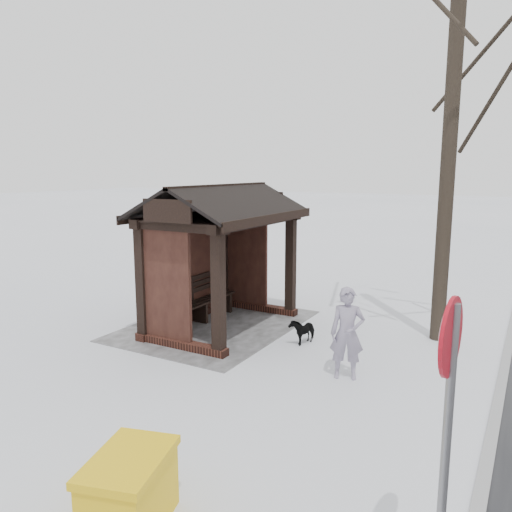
{
  "coord_description": "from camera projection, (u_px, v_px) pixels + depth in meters",
  "views": [
    {
      "loc": [
        8.73,
        5.77,
        3.4
      ],
      "look_at": [
        -0.05,
        0.8,
        1.64
      ],
      "focal_mm": 35.0,
      "sensor_mm": 36.0,
      "label": 1
    }
  ],
  "objects": [
    {
      "name": "grit_bin",
      "position": [
        130.0,
        492.0,
        4.73
      ],
      "size": [
        1.11,
        0.9,
        0.74
      ],
      "rotation": [
        0.0,
        0.0,
        0.28
      ],
      "color": "#E7B70D",
      "rests_on": "ground"
    },
    {
      "name": "trampled_patch",
      "position": [
        215.0,
        325.0,
        10.97
      ],
      "size": [
        4.2,
        3.2,
        0.02
      ],
      "primitive_type": "cube",
      "color": "#929397",
      "rests_on": "ground"
    },
    {
      "name": "bus_shelter",
      "position": [
        216.0,
        228.0,
        10.58
      ],
      "size": [
        3.6,
        2.4,
        3.09
      ],
      "color": "#3A1C15",
      "rests_on": "ground"
    },
    {
      "name": "tree_near",
      "position": [
        458.0,
        15.0,
        9.06
      ],
      "size": [
        3.42,
        3.42,
        9.03
      ],
      "color": "black",
      "rests_on": "ground"
    },
    {
      "name": "dog",
      "position": [
        303.0,
        330.0,
        9.85
      ],
      "size": [
        0.65,
        0.39,
        0.51
      ],
      "primitive_type": "imported",
      "rotation": [
        0.0,
        0.0,
        1.37
      ],
      "color": "black",
      "rests_on": "ground"
    },
    {
      "name": "ground",
      "position": [
        223.0,
        327.0,
        10.87
      ],
      "size": [
        120.0,
        120.0,
        0.0
      ],
      "primitive_type": "plane",
      "color": "silver",
      "rests_on": "ground"
    },
    {
      "name": "pedestrian",
      "position": [
        347.0,
        333.0,
        8.11
      ],
      "size": [
        0.53,
        0.65,
        1.52
      ],
      "primitive_type": "imported",
      "rotation": [
        0.0,
        0.0,
        1.91
      ],
      "color": "gray",
      "rests_on": "ground"
    },
    {
      "name": "road_sign",
      "position": [
        448.0,
        385.0,
        3.83
      ],
      "size": [
        0.63,
        0.11,
        2.47
      ],
      "rotation": [
        0.0,
        0.0,
        -0.08
      ],
      "color": "slate",
      "rests_on": "ground"
    },
    {
      "name": "kerb",
      "position": [
        503.0,
        378.0,
        8.2
      ],
      "size": [
        120.0,
        0.15,
        0.06
      ],
      "primitive_type": "cube",
      "color": "gray",
      "rests_on": "ground"
    }
  ]
}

